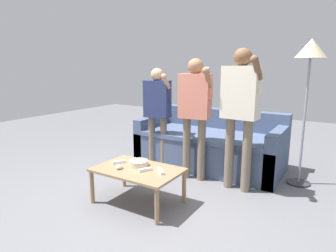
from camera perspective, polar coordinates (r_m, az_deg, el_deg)
ground_plane at (r=3.30m, az=-2.73°, el=-14.20°), size 12.00×12.00×0.00m
couch at (r=4.30m, az=8.28°, el=-3.85°), size 2.05×0.97×0.80m
coffee_table at (r=3.11m, az=-5.97°, el=-9.17°), size 0.90×0.59×0.38m
snack_bowl at (r=3.17m, az=-5.80°, el=-7.29°), size 0.21×0.21×0.06m
game_remote_nunchuk at (r=3.10m, az=-9.56°, el=-7.94°), size 0.06×0.09×0.05m
floor_lamp at (r=3.78m, az=26.25°, el=11.80°), size 0.35×0.35×1.75m
player_left at (r=4.04m, az=-2.12°, el=3.88°), size 0.44×0.29×1.42m
player_center at (r=3.62m, az=5.29°, el=4.11°), size 0.48×0.35×1.54m
player_right at (r=3.37m, az=14.08°, el=4.38°), size 0.48×0.38×1.64m
game_remote_wand_near at (r=3.28m, az=-9.66°, el=-7.00°), size 0.11×0.14×0.03m
game_remote_wand_far at (r=3.01m, az=-4.53°, el=-8.57°), size 0.10×0.15×0.03m
game_remote_wand_spare at (r=2.97m, az=-1.48°, el=-8.86°), size 0.14×0.13×0.03m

